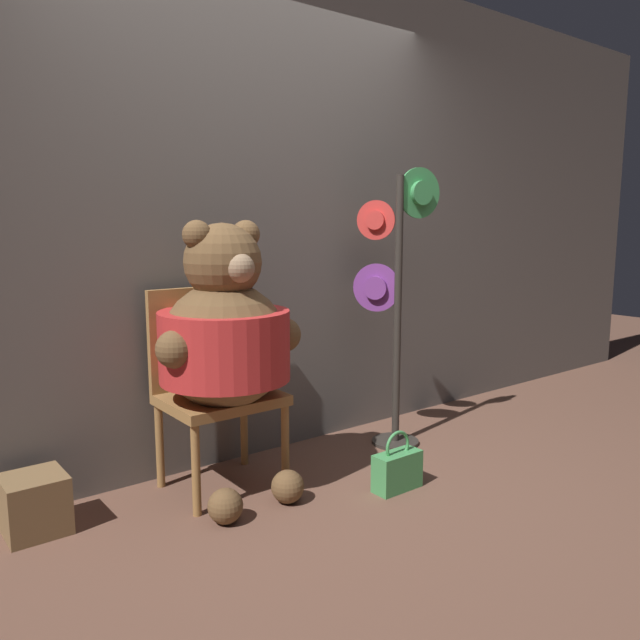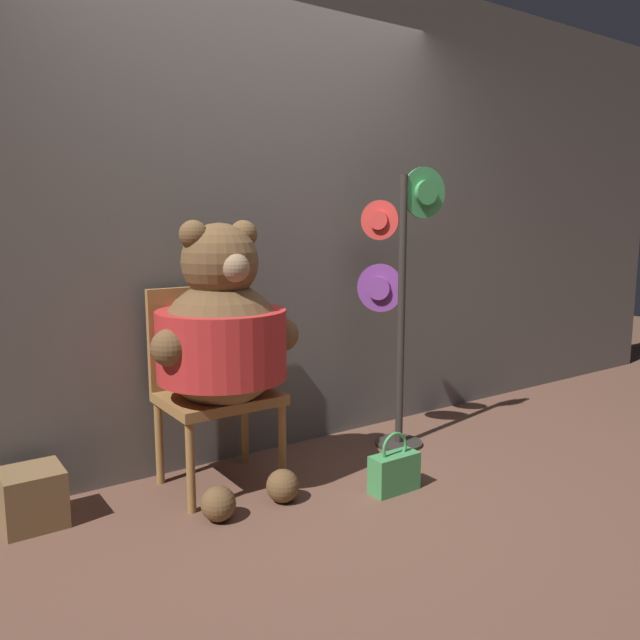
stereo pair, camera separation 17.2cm
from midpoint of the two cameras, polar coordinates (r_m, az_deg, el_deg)
The scene contains 7 objects.
ground_plane at distance 3.12m, azimuth -0.59°, elevation -15.91°, with size 14.00×14.00×0.00m, color brown.
wall_back at distance 3.49m, azimuth -8.46°, elevation 10.13°, with size 8.00×0.10×2.78m.
chair at distance 3.18m, azimuth -11.34°, elevation -5.33°, with size 0.55×0.46×0.99m.
teddy_bear at distance 2.98m, azimuth -10.29°, elevation -1.56°, with size 0.75×0.66×1.32m.
hat_display_rack at distance 3.65m, azimuth 5.53°, elevation 2.91°, with size 0.43×0.37×1.62m.
handbag_on_ground at distance 3.18m, azimuth 5.49°, elevation -13.46°, with size 0.25×0.11×0.30m.
wooden_crate at distance 3.06m, azimuth -26.17°, elevation -14.88°, with size 0.25×0.25×0.25m.
Camera 1 is at (-1.78, -2.21, 1.31)m, focal length 35.00 mm.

